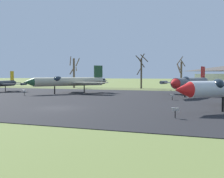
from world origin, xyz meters
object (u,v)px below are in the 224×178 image
(info_placard_rear_center, at_px, (172,96))
(jet_fighter_front_left, at_px, (69,81))
(jet_fighter_rear_center, at_px, (191,82))
(info_placard_front_right, at_px, (175,112))
(info_placard_front_left, at_px, (24,92))

(info_placard_rear_center, bearing_deg, jet_fighter_front_left, 159.50)
(jet_fighter_rear_center, distance_m, info_placard_rear_center, 9.32)
(jet_fighter_front_left, distance_m, jet_fighter_rear_center, 23.03)
(jet_fighter_front_left, distance_m, info_placard_front_right, 33.77)
(info_placard_front_left, distance_m, info_placard_rear_center, 25.61)
(info_placard_front_right, bearing_deg, info_placard_rear_center, 97.79)
(jet_fighter_front_left, bearing_deg, jet_fighter_rear_center, 2.66)
(info_placard_front_left, distance_m, info_placard_front_right, 32.57)
(jet_fighter_front_left, height_order, info_placard_rear_center, jet_fighter_front_left)
(info_placard_front_right, height_order, jet_fighter_rear_center, jet_fighter_rear_center)
(jet_fighter_front_left, bearing_deg, info_placard_front_right, -46.53)
(info_placard_front_left, height_order, info_placard_rear_center, info_placard_front_left)
(jet_fighter_front_left, distance_m, info_placard_rear_center, 22.41)
(info_placard_rear_center, bearing_deg, info_placard_front_right, -82.21)
(info_placard_front_right, xyz_separation_m, info_placard_rear_center, (-2.28, 16.65, -0.02))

